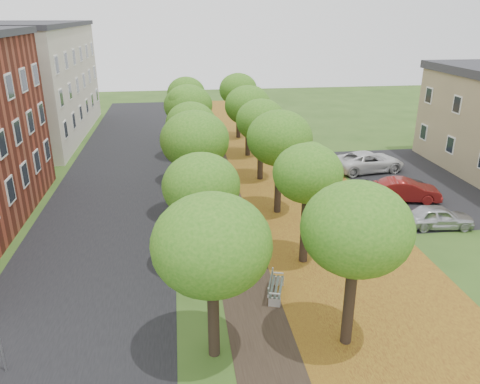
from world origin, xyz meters
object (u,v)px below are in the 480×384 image
object	(u,v)px
car_white	(369,161)
car_silver	(439,217)
car_red	(405,190)
car_grey	(398,186)
bench	(275,287)

from	to	relation	value
car_white	car_silver	bearing A→B (deg)	171.81
car_silver	car_red	xyz separation A→B (m)	(0.00, 4.00, 0.06)
car_red	car_grey	world-z (taller)	car_red
bench	car_red	bearing A→B (deg)	-30.24
car_silver	car_red	bearing A→B (deg)	6.26
bench	car_silver	world-z (taller)	car_silver
car_red	car_white	distance (m)	6.01
car_red	car_grey	bearing A→B (deg)	12.28
car_grey	car_silver	bearing A→B (deg)	159.34
car_silver	car_red	distance (m)	4.00
car_silver	car_grey	xyz separation A→B (m)	(0.00, 4.97, -0.00)
bench	car_silver	distance (m)	11.68
bench	car_grey	bearing A→B (deg)	-27.42
bench	car_red	world-z (taller)	car_red
car_silver	car_white	size ratio (longest dim) A/B	0.71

